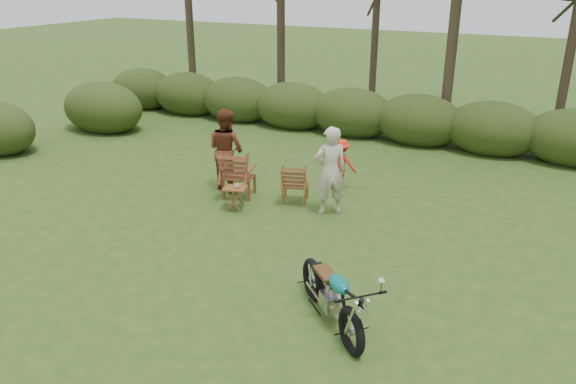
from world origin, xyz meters
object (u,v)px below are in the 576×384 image
at_px(motorcycle, 330,320).
at_px(adult_b, 228,188).
at_px(lawn_chair_left, 239,196).
at_px(cup, 237,186).
at_px(adult_a, 329,213).
at_px(lawn_chair_right, 295,201).
at_px(child, 340,186).
at_px(side_table, 235,199).

height_order(motorcycle, adult_b, adult_b).
distance_m(lawn_chair_left, cup, 0.94).
bearing_deg(adult_a, lawn_chair_left, -38.87).
xyz_separation_m(lawn_chair_left, adult_a, (2.11, 0.03, 0.00)).
relative_size(lawn_chair_right, adult_a, 0.48).
bearing_deg(child, lawn_chair_right, 68.09).
bearing_deg(adult_a, lawn_chair_right, -55.24).
bearing_deg(adult_a, cup, -17.38).
bearing_deg(lawn_chair_right, adult_a, 145.41).
xyz_separation_m(lawn_chair_right, child, (0.52, 1.28, 0.00)).
distance_m(lawn_chair_left, adult_a, 2.11).
relative_size(cup, child, 0.10).
xyz_separation_m(motorcycle, child, (-1.86, 4.99, 0.00)).
relative_size(adult_a, child, 1.63).
height_order(motorcycle, lawn_chair_left, motorcycle).
bearing_deg(lawn_chair_left, child, -152.96).
xyz_separation_m(motorcycle, side_table, (-3.28, 2.75, 0.25)).
relative_size(motorcycle, lawn_chair_left, 1.82).
relative_size(lawn_chair_right, lawn_chair_left, 0.83).
relative_size(adult_a, adult_b, 0.99).
bearing_deg(cup, side_table, -178.83).
xyz_separation_m(adult_b, child, (2.23, 1.26, 0.00)).
height_order(lawn_chair_left, side_table, lawn_chair_left).
bearing_deg(lawn_chair_right, adult_b, -19.70).
distance_m(lawn_chair_right, adult_b, 1.72).
distance_m(adult_a, adult_b, 2.62).
relative_size(side_table, cup, 4.49).
xyz_separation_m(cup, child, (1.36, 2.24, -0.53)).
xyz_separation_m(motorcycle, lawn_chair_right, (-2.38, 3.71, 0.00)).
bearing_deg(adult_a, side_table, -17.91).
distance_m(lawn_chair_left, child, 2.34).
distance_m(motorcycle, side_table, 4.28).
bearing_deg(lawn_chair_right, lawn_chair_left, -6.28).
distance_m(lawn_chair_right, lawn_chair_left, 1.26).
xyz_separation_m(lawn_chair_left, side_table, (0.33, -0.68, 0.25)).
relative_size(motorcycle, child, 1.72).
xyz_separation_m(adult_a, child, (-0.37, 1.52, 0.00)).
bearing_deg(lawn_chair_right, child, -131.13).
xyz_separation_m(side_table, cup, (0.05, 0.00, 0.29)).
bearing_deg(adult_a, motorcycle, 73.44).
bearing_deg(cup, lawn_chair_right, 48.59).
xyz_separation_m(adult_a, adult_b, (-2.61, 0.26, 0.00)).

